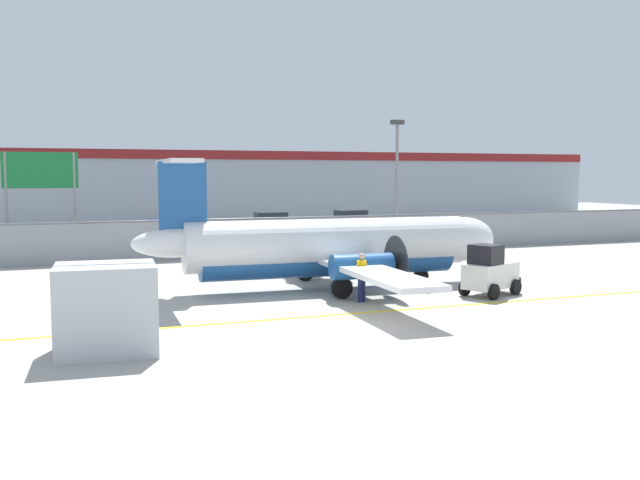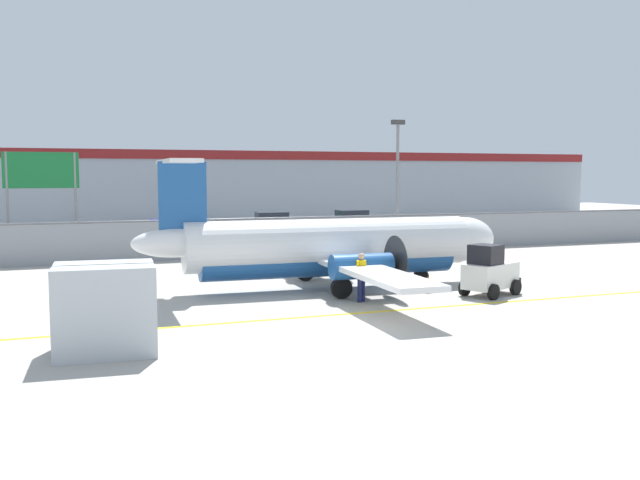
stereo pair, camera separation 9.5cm
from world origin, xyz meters
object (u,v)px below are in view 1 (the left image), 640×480
Objects in this scene: parked_car_2 at (178,222)px; parked_car_3 at (272,223)px; apron_light_pole at (397,176)px; traffic_cone_far_right at (428,284)px; commuter_airplane at (336,247)px; traffic_cone_near_left at (395,277)px; traffic_cone_far_left at (467,279)px; highway_sign at (40,179)px; baggage_tug at (490,272)px; parked_car_4 at (349,221)px; traffic_cone_near_right at (392,268)px; ground_crew_worker at (362,275)px; cargo_container at (106,309)px; parked_car_1 at (87,234)px.

parked_car_2 is 1.00× the size of parked_car_3.
traffic_cone_far_right is at bearing -111.41° from apron_light_pole.
traffic_cone_near_left is at bearing -0.25° from commuter_airplane.
commuter_airplane is 3.72× the size of parked_car_3.
traffic_cone_far_left is at bearing -85.04° from parked_car_3.
highway_sign reaches higher than commuter_airplane.
baggage_tug reaches higher than traffic_cone_far_right.
parked_car_4 reaches higher than traffic_cone_far_right.
traffic_cone_near_right is at bearing 65.68° from traffic_cone_near_left.
parked_car_3 is (0.97, 20.87, 0.58)m from traffic_cone_near_right.
parked_car_3 is at bearing 84.69° from traffic_cone_near_left.
ground_crew_worker reaches higher than traffic_cone_far_right.
cargo_container is 12.94m from traffic_cone_far_right.
traffic_cone_near_left is 1.00× the size of traffic_cone_near_right.
apron_light_pole is at bearing 153.52° from parked_car_1.
parked_car_4 is (10.99, 24.14, -0.71)m from commuter_airplane.
cargo_container is (-8.79, -4.18, 0.15)m from ground_crew_worker.
cargo_container is (-13.69, -3.71, 0.24)m from baggage_tug.
commuter_airplane is 4.71m from traffic_cone_near_right.
parked_car_4 is (6.35, 27.62, 0.04)m from baggage_tug.
ground_crew_worker is 5.42m from traffic_cone_far_left.
ground_crew_worker is at bearing 115.29° from parked_car_1.
parked_car_4 is (7.26, 21.56, 0.58)m from traffic_cone_near_right.
highway_sign is (-15.50, 14.65, 3.83)m from traffic_cone_far_left.
traffic_cone_far_left is (2.41, -1.41, 0.00)m from traffic_cone_near_left.
ground_crew_worker is at bearing -164.10° from traffic_cone_far_left.
apron_light_pole is (4.37, 11.14, 3.99)m from traffic_cone_far_right.
traffic_cone_far_right is at bearing -80.48° from traffic_cone_near_left.
parked_car_4 is at bearing 61.83° from cargo_container.
parked_car_2 is 0.59× the size of apron_light_pole.
traffic_cone_far_right is 0.09× the size of apron_light_pole.
parked_car_4 is at bearing 71.38° from traffic_cone_near_right.
apron_light_pole is at bearing -65.13° from ground_crew_worker.
highway_sign reaches higher than parked_car_1.
highway_sign reaches higher than parked_car_4.
traffic_cone_far_right is 12.61m from apron_light_pole.
traffic_cone_near_left is at bearing -76.98° from ground_crew_worker.
parked_car_1 is 0.79× the size of highway_sign.
parked_car_2 reaches higher than traffic_cone_near_left.
highway_sign is at bearing 166.96° from apron_light_pole.
cargo_container reaches higher than parked_car_3.
commuter_airplane reaches higher than traffic_cone_near_right.
cargo_container is 16.10m from traffic_cone_near_right.
cargo_container is at bearing -142.59° from traffic_cone_near_right.
commuter_airplane is 9.44× the size of ground_crew_worker.
parked_car_2 is 1.01× the size of parked_car_4.
parked_car_4 is at bearing 27.07° from highway_sign.
parked_car_2 is at bearing 81.83° from cargo_container.
commuter_airplane is 20.17m from parked_car_1.
commuter_airplane is 25.09× the size of traffic_cone_near_left.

